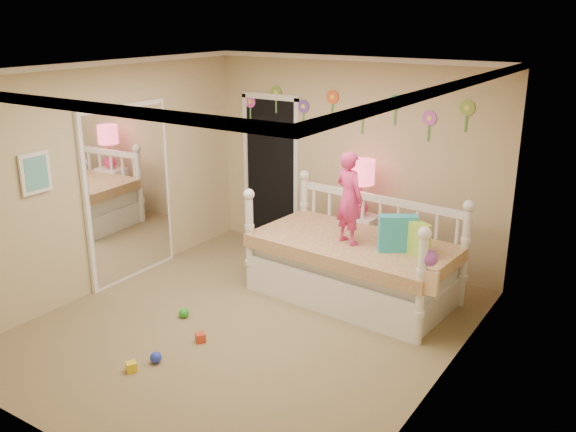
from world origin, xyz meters
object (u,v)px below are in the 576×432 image
Objects in this scene: child at (349,198)px; daybed at (354,246)px; table_lamp at (362,179)px; nightstand at (359,243)px.

daybed is at bearing -80.37° from child.
table_lamp is at bearing 115.99° from daybed.
table_lamp is (0.00, -0.00, 0.82)m from nightstand.
nightstand is 1.05× the size of table_lamp.
child is at bearing -67.05° from nightstand.
child is 1.21m from nightstand.
daybed is 0.59m from child.
nightstand is at bearing 90.00° from table_lamp.
child is at bearing -72.16° from table_lamp.
child is (-0.02, -0.11, 0.58)m from daybed.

